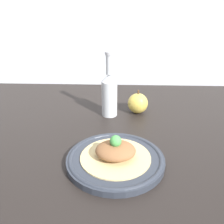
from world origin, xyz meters
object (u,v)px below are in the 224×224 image
plate (115,160)px  apple (138,103)px  plated_food (116,152)px  cider_bottle (109,93)px

plate → apple: apple is taller
plated_food → apple: apple is taller
cider_bottle → apple: size_ratio=2.62×
cider_bottle → apple: 13.04cm
plated_food → cider_bottle: 33.23cm
plated_food → cider_bottle: cider_bottle is taller
plate → plated_food: plated_food is taller
plate → cider_bottle: cider_bottle is taller
plated_food → cider_bottle: size_ratio=0.80×
plate → cider_bottle: (-3.24, 32.61, 8.38)cm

